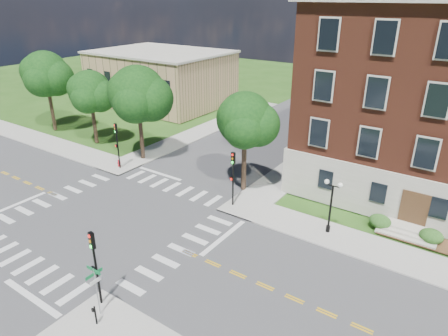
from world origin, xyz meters
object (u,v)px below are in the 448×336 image
Objects in this scene: twin_lamp_west at (331,204)px; fire_hydrant at (119,163)px; traffic_signal_se at (95,259)px; push_button_post at (95,314)px; traffic_signal_ne at (233,172)px; street_sign_pole at (96,282)px; traffic_signal_nw at (117,140)px.

twin_lamp_west reaches higher than fire_hydrant.
traffic_signal_se is 4.00× the size of push_button_post.
traffic_signal_ne is 14.83m from street_sign_pole.
push_button_post is at bearing -85.33° from traffic_signal_ne.
traffic_signal_ne is 4.00× the size of push_button_post.
street_sign_pole reaches higher than fire_hydrant.
street_sign_pole is (0.81, -14.78, -0.88)m from traffic_signal_ne.
fire_hydrant is at bearing -178.99° from twin_lamp_west.
traffic_signal_ne is 15.65m from push_button_post.
twin_lamp_west reaches higher than push_button_post.
traffic_signal_ne is at bearing 94.67° from push_button_post.
traffic_signal_se is at bearing -89.33° from traffic_signal_ne.
fire_hydrant is at bearing 146.78° from traffic_signal_nw.
traffic_signal_nw is 6.40× the size of fire_hydrant.
twin_lamp_west is at bearing 1.73° from traffic_signal_nw.
traffic_signal_se reaches higher than push_button_post.
traffic_signal_nw reaches higher than twin_lamp_west.
twin_lamp_west is 3.53× the size of push_button_post.
traffic_signal_nw is 2.77m from fire_hydrant.
traffic_signal_nw is at bearing 134.67° from push_button_post.
push_button_post is (0.45, -0.63, -1.51)m from street_sign_pole.
traffic_signal_se is 1.00× the size of traffic_signal_ne.
push_button_post is at bearing -54.69° from street_sign_pole.
fire_hydrant is (-14.50, 14.40, -2.72)m from traffic_signal_se.
traffic_signal_ne is (-0.17, 14.19, 0.00)m from traffic_signal_se.
traffic_signal_se is 1.55× the size of street_sign_pole.
traffic_signal_nw is 4.00× the size of push_button_post.
traffic_signal_ne is at bearing -175.79° from twin_lamp_west.
street_sign_pole is 1.70m from push_button_post.
traffic_signal_nw is at bearing -179.75° from traffic_signal_ne.
fire_hydrant is at bearing 135.20° from traffic_signal_se.
traffic_signal_nw reaches higher than push_button_post.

